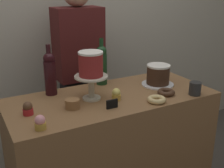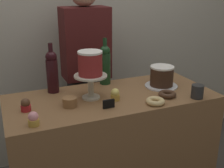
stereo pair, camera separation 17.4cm
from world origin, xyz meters
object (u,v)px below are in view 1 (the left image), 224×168
price_sign_chalkboard (112,104)px  barista_figure (80,79)px  cupcake_strawberry (40,123)px  white_layer_cake (91,64)px  donut_glazed (157,99)px  cupcake_lemon (116,95)px  cookie_stack (72,104)px  cake_stand_pedestal (91,83)px  cupcake_chocolate (28,109)px  wine_bottle_green (102,64)px  wine_bottle_dark_red (50,73)px  donut_chocolate (166,92)px  chocolate_round_cake (158,74)px  coffee_cup_ceramic (195,88)px

price_sign_chalkboard → barista_figure: bearing=82.3°
barista_figure → cupcake_strawberry: bearing=-124.2°
white_layer_cake → donut_glazed: white_layer_cake is taller
cupcake_lemon → cookie_stack: 0.28m
cake_stand_pedestal → donut_glazed: cake_stand_pedestal is taller
barista_figure → cake_stand_pedestal: bearing=-104.7°
cupcake_chocolate → donut_glazed: size_ratio=0.66×
cake_stand_pedestal → white_layer_cake: (0.00, 0.00, 0.12)m
wine_bottle_green → wine_bottle_dark_red: bearing=-176.4°
white_layer_cake → cupcake_lemon: (0.13, -0.09, -0.19)m
wine_bottle_green → barista_figure: bearing=97.4°
cupcake_lemon → cake_stand_pedestal: bearing=145.9°
white_layer_cake → donut_chocolate: 0.52m
cookie_stack → price_sign_chalkboard: (0.20, -0.11, -0.00)m
chocolate_round_cake → price_sign_chalkboard: bearing=-157.6°
cupcake_lemon → barista_figure: (0.01, 0.62, -0.09)m
donut_glazed → cupcake_lemon: bearing=143.5°
chocolate_round_cake → wine_bottle_green: (-0.33, 0.21, 0.07)m
cupcake_lemon → donut_glazed: 0.25m
cupcake_lemon → price_sign_chalkboard: (-0.08, -0.10, -0.01)m
cupcake_lemon → donut_glazed: cupcake_lemon is taller
barista_figure → donut_glazed: bearing=-76.7°
wine_bottle_green → cookie_stack: bearing=-138.6°
chocolate_round_cake → cupcake_lemon: (-0.39, -0.10, -0.04)m
donut_glazed → coffee_cup_ceramic: size_ratio=1.32×
white_layer_cake → cupcake_strawberry: 0.49m
wine_bottle_dark_red → donut_glazed: bearing=-39.8°
donut_chocolate → cupcake_lemon: bearing=166.9°
chocolate_round_cake → wine_bottle_green: 0.40m
cupcake_lemon → donut_chocolate: size_ratio=0.66×
cupcake_lemon → donut_glazed: (0.20, -0.15, -0.02)m
white_layer_cake → cookie_stack: (-0.15, -0.07, -0.20)m
cupcake_strawberry → donut_chocolate: bearing=4.9°
cookie_stack → coffee_cup_ceramic: (0.76, -0.18, 0.01)m
wine_bottle_green → coffee_cup_ceramic: size_ratio=3.83×
donut_chocolate → cookie_stack: 0.61m
price_sign_chalkboard → coffee_cup_ceramic: (0.57, -0.07, 0.02)m
cake_stand_pedestal → price_sign_chalkboard: size_ratio=2.90×
donut_chocolate → chocolate_round_cake: bearing=69.8°
cupcake_chocolate → barista_figure: size_ratio=0.05×
wine_bottle_dark_red → white_layer_cake: bearing=-45.7°
price_sign_chalkboard → cupcake_strawberry: bearing=-173.2°
cake_stand_pedestal → cupcake_chocolate: size_ratio=2.74×
coffee_cup_ceramic → wine_bottle_dark_red: bearing=150.7°
chocolate_round_cake → barista_figure: 0.66m
wine_bottle_green → cupcake_chocolate: size_ratio=4.38×
cake_stand_pedestal → cupcake_lemon: 0.17m
donut_chocolate → barista_figure: barista_figure is taller
cookie_stack → donut_chocolate: bearing=-8.2°
cake_stand_pedestal → wine_bottle_green: wine_bottle_green is taller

